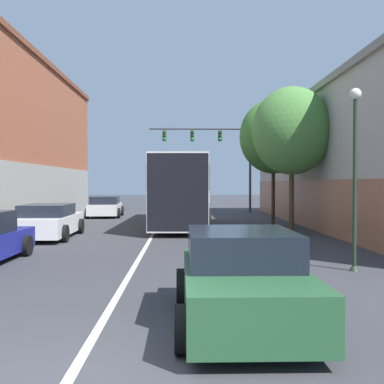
{
  "coord_description": "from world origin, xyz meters",
  "views": [
    {
      "loc": [
        1.29,
        -4.88,
        2.21
      ],
      "look_at": [
        1.72,
        16.67,
        1.79
      ],
      "focal_mm": 42.0,
      "sensor_mm": 36.0,
      "label": 1
    }
  ],
  "objects_px": {
    "parked_car_left_mid": "(49,221)",
    "traffic_signal_gantry": "(217,148)",
    "parked_car_left_near": "(105,207)",
    "street_tree_near": "(292,131)",
    "hatchback_foreground": "(242,279)",
    "street_tree_far": "(273,137)",
    "street_lamp": "(355,171)",
    "bus": "(181,188)"
  },
  "relations": [
    {
      "from": "bus",
      "to": "street_tree_far",
      "type": "bearing_deg",
      "value": -97.88
    },
    {
      "from": "bus",
      "to": "parked_car_left_near",
      "type": "distance_m",
      "value": 7.63
    },
    {
      "from": "bus",
      "to": "parked_car_left_near",
      "type": "xyz_separation_m",
      "value": [
        -5.0,
        5.61,
        -1.3
      ]
    },
    {
      "from": "parked_car_left_near",
      "to": "traffic_signal_gantry",
      "type": "bearing_deg",
      "value": -61.88
    },
    {
      "from": "street_tree_far",
      "to": "street_lamp",
      "type": "bearing_deg",
      "value": -91.68
    },
    {
      "from": "hatchback_foreground",
      "to": "traffic_signal_gantry",
      "type": "distance_m",
      "value": 27.28
    },
    {
      "from": "street_tree_far",
      "to": "parked_car_left_mid",
      "type": "bearing_deg",
      "value": -154.28
    },
    {
      "from": "street_tree_near",
      "to": "parked_car_left_near",
      "type": "bearing_deg",
      "value": 136.74
    },
    {
      "from": "hatchback_foreground",
      "to": "traffic_signal_gantry",
      "type": "xyz_separation_m",
      "value": [
        1.64,
        26.91,
        4.22
      ]
    },
    {
      "from": "parked_car_left_near",
      "to": "street_lamp",
      "type": "bearing_deg",
      "value": -155.32
    },
    {
      "from": "traffic_signal_gantry",
      "to": "bus",
      "type": "bearing_deg",
      "value": -104.69
    },
    {
      "from": "parked_car_left_mid",
      "to": "traffic_signal_gantry",
      "type": "bearing_deg",
      "value": -28.28
    },
    {
      "from": "bus",
      "to": "traffic_signal_gantry",
      "type": "distance_m",
      "value": 10.91
    },
    {
      "from": "bus",
      "to": "parked_car_left_mid",
      "type": "distance_m",
      "value": 7.84
    },
    {
      "from": "bus",
      "to": "hatchback_foreground",
      "type": "bearing_deg",
      "value": -175.38
    },
    {
      "from": "street_tree_far",
      "to": "hatchback_foreground",
      "type": "bearing_deg",
      "value": -103.11
    },
    {
      "from": "hatchback_foreground",
      "to": "street_lamp",
      "type": "distance_m",
      "value": 5.63
    },
    {
      "from": "parked_car_left_mid",
      "to": "hatchback_foreground",
      "type": "bearing_deg",
      "value": -151.66
    },
    {
      "from": "hatchback_foreground",
      "to": "street_tree_near",
      "type": "height_order",
      "value": "street_tree_near"
    },
    {
      "from": "parked_car_left_near",
      "to": "street_tree_near",
      "type": "height_order",
      "value": "street_tree_near"
    },
    {
      "from": "parked_car_left_near",
      "to": "street_tree_near",
      "type": "relative_size",
      "value": 0.61
    },
    {
      "from": "parked_car_left_mid",
      "to": "street_lamp",
      "type": "xyz_separation_m",
      "value": [
        9.74,
        -7.02,
        1.85
      ]
    },
    {
      "from": "street_tree_far",
      "to": "traffic_signal_gantry",
      "type": "bearing_deg",
      "value": 100.83
    },
    {
      "from": "parked_car_left_mid",
      "to": "traffic_signal_gantry",
      "type": "xyz_separation_m",
      "value": [
        8.0,
        15.77,
        4.24
      ]
    },
    {
      "from": "parked_car_left_near",
      "to": "street_tree_near",
      "type": "bearing_deg",
      "value": -135.84
    },
    {
      "from": "street_tree_near",
      "to": "bus",
      "type": "bearing_deg",
      "value": 142.85
    },
    {
      "from": "street_tree_near",
      "to": "street_tree_far",
      "type": "bearing_deg",
      "value": 94.11
    },
    {
      "from": "hatchback_foreground",
      "to": "street_tree_far",
      "type": "height_order",
      "value": "street_tree_far"
    },
    {
      "from": "hatchback_foreground",
      "to": "bus",
      "type": "bearing_deg",
      "value": 3.25
    },
    {
      "from": "street_tree_near",
      "to": "street_tree_far",
      "type": "distance_m",
      "value": 3.02
    },
    {
      "from": "parked_car_left_mid",
      "to": "bus",
      "type": "bearing_deg",
      "value": -44.94
    },
    {
      "from": "street_lamp",
      "to": "parked_car_left_mid",
      "type": "bearing_deg",
      "value": 144.21
    },
    {
      "from": "street_lamp",
      "to": "hatchback_foreground",
      "type": "bearing_deg",
      "value": -129.37
    },
    {
      "from": "bus",
      "to": "traffic_signal_gantry",
      "type": "relative_size",
      "value": 1.56
    },
    {
      "from": "parked_car_left_near",
      "to": "street_tree_far",
      "type": "distance_m",
      "value": 12.3
    },
    {
      "from": "hatchback_foreground",
      "to": "traffic_signal_gantry",
      "type": "height_order",
      "value": "traffic_signal_gantry"
    },
    {
      "from": "parked_car_left_near",
      "to": "street_lamp",
      "type": "height_order",
      "value": "street_lamp"
    },
    {
      "from": "street_lamp",
      "to": "bus",
      "type": "bearing_deg",
      "value": 109.22
    },
    {
      "from": "traffic_signal_gantry",
      "to": "parked_car_left_mid",
      "type": "bearing_deg",
      "value": -116.89
    },
    {
      "from": "bus",
      "to": "hatchback_foreground",
      "type": "distance_m",
      "value": 16.82
    },
    {
      "from": "hatchback_foreground",
      "to": "parked_car_left_near",
      "type": "distance_m",
      "value": 23.16
    },
    {
      "from": "street_tree_near",
      "to": "street_tree_far",
      "type": "xyz_separation_m",
      "value": [
        -0.22,
        3.01,
        0.06
      ]
    }
  ]
}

